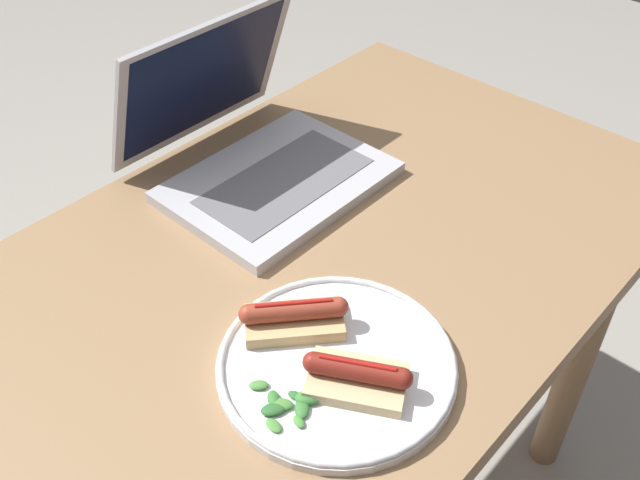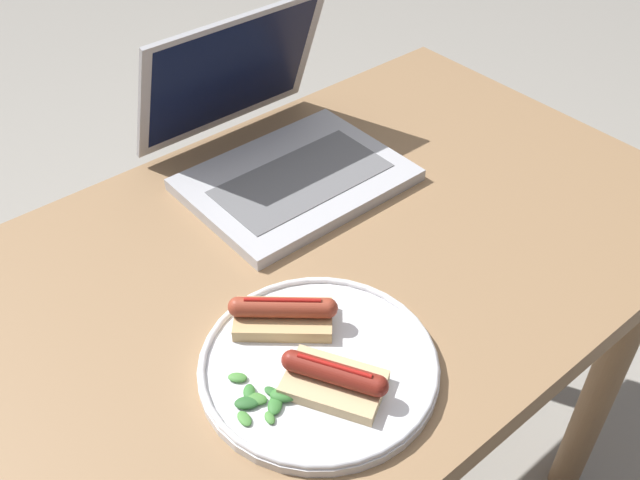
{
  "view_description": "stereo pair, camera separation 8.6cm",
  "coord_description": "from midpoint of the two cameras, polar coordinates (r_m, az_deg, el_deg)",
  "views": [
    {
      "loc": [
        -0.45,
        -0.47,
        1.37
      ],
      "look_at": [
        0.03,
        -0.03,
        0.81
      ],
      "focal_mm": 40.0,
      "sensor_mm": 36.0,
      "label": 1
    },
    {
      "loc": [
        -0.39,
        -0.53,
        1.37
      ],
      "look_at": [
        0.03,
        -0.03,
        0.81
      ],
      "focal_mm": 40.0,
      "sensor_mm": 36.0,
      "label": 2
    }
  ],
  "objects": [
    {
      "name": "plate",
      "position": [
        0.79,
        -1.8,
        -10.0
      ],
      "size": [
        0.27,
        0.27,
        0.02
      ],
      "color": "silver",
      "rests_on": "desk"
    },
    {
      "name": "salad_pile",
      "position": [
        0.76,
        -5.81,
        -13.01
      ],
      "size": [
        0.07,
        0.08,
        0.01
      ],
      "color": "#2D662D",
      "rests_on": "plate"
    },
    {
      "name": "sausage_toast_middle",
      "position": [
        0.81,
        -5.13,
        -6.3
      ],
      "size": [
        0.12,
        0.12,
        0.04
      ],
      "rotation": [
        0.0,
        0.0,
        5.56
      ],
      "color": "tan",
      "rests_on": "plate"
    },
    {
      "name": "sausage_toast_left",
      "position": [
        0.76,
        -0.31,
        -11.02
      ],
      "size": [
        0.11,
        0.12,
        0.04
      ],
      "rotation": [
        0.0,
        0.0,
        2.08
      ],
      "color": "#D6B784",
      "rests_on": "plate"
    },
    {
      "name": "desk",
      "position": [
        0.98,
        -5.2,
        -7.7
      ],
      "size": [
        1.19,
        0.65,
        0.75
      ],
      "color": "#93704C",
      "rests_on": "ground_plane"
    },
    {
      "name": "laptop",
      "position": [
        1.05,
        -7.45,
        6.86
      ],
      "size": [
        0.31,
        0.31,
        0.22
      ],
      "color": "#B7B7BC",
      "rests_on": "desk"
    }
  ]
}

